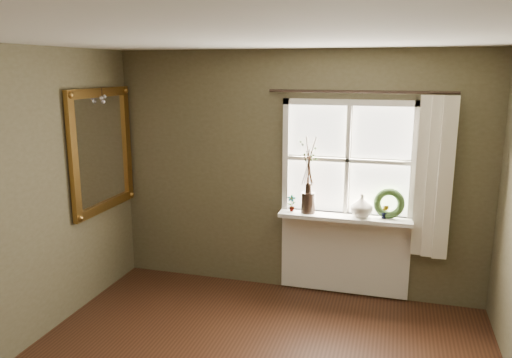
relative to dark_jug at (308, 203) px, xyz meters
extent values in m
plane|color=silver|center=(-0.17, -2.12, 1.57)|extent=(4.50, 4.50, 0.00)
cube|color=brown|center=(-0.17, 0.18, 0.27)|extent=(4.00, 0.10, 2.60)
cube|color=white|center=(0.38, 0.10, -0.14)|extent=(1.36, 0.06, 0.06)
cube|color=white|center=(0.38, 0.10, 1.04)|extent=(1.36, 0.06, 0.06)
cube|color=white|center=(-0.27, 0.10, 0.45)|extent=(0.06, 0.06, 1.24)
cube|color=white|center=(1.03, 0.10, 0.45)|extent=(0.06, 0.06, 1.24)
cube|color=white|center=(0.38, 0.10, 0.45)|extent=(1.24, 0.05, 0.04)
cube|color=white|center=(0.38, 0.10, 0.45)|extent=(0.04, 0.05, 1.12)
cube|color=white|center=(0.06, 0.12, 0.75)|extent=(0.59, 0.01, 0.53)
cube|color=white|center=(0.71, 0.12, 0.75)|extent=(0.59, 0.01, 0.53)
cube|color=white|center=(0.06, 0.12, 0.16)|extent=(0.59, 0.01, 0.53)
cube|color=white|center=(0.71, 0.12, 0.16)|extent=(0.59, 0.01, 0.53)
cube|color=white|center=(0.38, 0.00, -0.13)|extent=(1.36, 0.26, 0.04)
cube|color=white|center=(0.38, 0.11, -0.57)|extent=(1.36, 0.04, 0.88)
cylinder|color=black|center=(0.00, 0.00, 0.00)|extent=(0.15, 0.15, 0.22)
imported|color=beige|center=(0.55, 0.00, 0.01)|extent=(0.27, 0.27, 0.24)
torus|color=#2D4820|center=(0.82, 0.04, 0.01)|extent=(0.31, 0.15, 0.32)
imported|color=#2D4820|center=(-0.18, 0.00, -0.02)|extent=(0.10, 0.08, 0.18)
imported|color=#2D4820|center=(0.78, 0.00, -0.04)|extent=(0.09, 0.08, 0.15)
cube|color=silver|center=(1.22, 0.01, 0.34)|extent=(0.36, 0.12, 1.59)
cylinder|color=black|center=(0.48, 0.05, 1.15)|extent=(1.84, 0.03, 0.03)
cube|color=white|center=(-2.14, -0.45, 0.53)|extent=(0.02, 0.90, 1.11)
cube|color=olive|center=(-2.13, -0.45, 1.13)|extent=(0.05, 1.09, 0.09)
cube|color=olive|center=(-2.13, -0.45, -0.07)|extent=(0.05, 1.09, 0.09)
cube|color=olive|center=(-2.13, -0.95, 0.53)|extent=(0.05, 0.09, 1.11)
cube|color=olive|center=(-2.13, 0.04, 0.53)|extent=(0.05, 0.09, 1.11)
sphere|color=silver|center=(-2.08, -0.48, 1.08)|extent=(0.04, 0.04, 0.04)
sphere|color=silver|center=(-2.08, -0.45, 1.04)|extent=(0.04, 0.04, 0.04)
sphere|color=silver|center=(-2.08, -0.42, 1.09)|extent=(0.04, 0.04, 0.04)
camera|label=1|loc=(0.86, -5.00, 1.38)|focal=35.00mm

